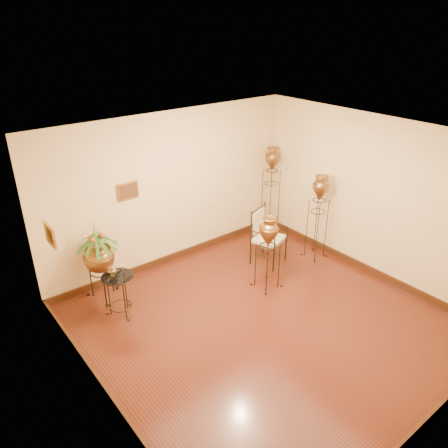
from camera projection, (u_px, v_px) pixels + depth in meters
ground at (264, 323)px, 6.63m from camera, size 5.00×5.00×0.00m
room_shell at (269, 220)px, 5.88m from camera, size 5.02×5.02×2.81m
amphora_tall at (271, 191)px, 8.93m from camera, size 0.41×0.41×1.89m
amphora_mid at (318, 217)px, 8.10m from camera, size 0.46×0.46×1.66m
amphora_short at (268, 253)px, 7.23m from camera, size 0.46×0.46×1.32m
planter_urn at (99, 255)px, 6.90m from camera, size 0.96×0.96×1.41m
armchair at (269, 237)px, 8.03m from camera, size 0.75×0.72×1.06m
side_table at (119, 294)px, 6.68m from camera, size 0.48×0.48×0.88m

